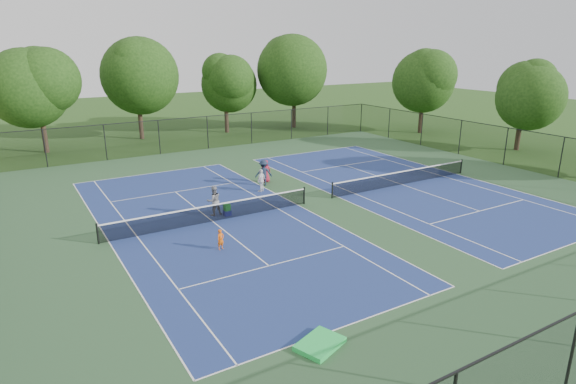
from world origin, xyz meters
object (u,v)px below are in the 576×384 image
bystander_a (261,180)px  bystander_b (264,173)px  tree_back_a (37,84)px  tree_back_c (225,81)px  instructor (214,201)px  tree_back_d (294,67)px  ball_hopper (227,207)px  tree_side_e (424,78)px  child_player (221,239)px  ball_crate (227,213)px  tree_back_b (136,73)px  bystander_c (266,171)px  tree_side_f (524,92)px

bystander_a → bystander_b: bystander_b is taller
tree_back_a → tree_back_c: tree_back_a is taller
instructor → bystander_b: 6.50m
tree_back_d → ball_hopper: bearing=-128.8°
tree_back_c → bystander_a: tree_back_c is taller
tree_side_e → bystander_b: bearing=-159.2°
bystander_a → tree_back_c: bearing=-139.3°
child_player → ball_hopper: bearing=48.9°
tree_back_d → ball_hopper: 30.82m
ball_crate → tree_side_e: bearing=25.0°
tree_back_b → tree_side_e: bearing=-24.0°
tree_back_a → ball_crate: 25.23m
bystander_a → bystander_c: (1.31, 1.84, 0.03)m
tree_back_d → instructor: size_ratio=6.03×
tree_side_f → bystander_b: 25.70m
bystander_a → instructor: bearing=0.0°
tree_back_a → tree_side_f: bearing=-29.6°
tree_back_a → tree_side_f: 42.55m
bystander_a → bystander_c: size_ratio=0.96×
instructor → tree_back_c: bearing=-113.9°
tree_back_c → bystander_b: 21.66m
bystander_a → tree_side_f: bearing=147.6°
tree_back_d → tree_side_e: (10.00, -10.00, -1.02)m
child_player → bystander_b: size_ratio=0.56×
child_player → instructor: instructor is taller
tree_side_f → bystander_b: (-25.27, 1.78, -4.36)m
tree_back_a → tree_back_d: bearing=0.0°
tree_back_a → ball_crate: tree_back_a is taller
tree_back_c → child_player: (-13.09, -28.65, -4.98)m
ball_hopper → tree_back_d: bearing=51.2°
ball_crate → tree_side_f: bearing=4.8°
tree_back_a → tree_back_c: (18.00, 1.00, -0.56)m
tree_back_b → bystander_c: (3.24, -20.55, -5.80)m
tree_back_c → tree_back_a: bearing=-176.8°
ball_crate → bystander_a: bearing=38.9°
tree_back_b → child_player: 30.54m
bystander_a → bystander_b: size_ratio=0.85×
tree_back_a → tree_side_f: size_ratio=1.13×
ball_hopper → bystander_c: bearing=43.8°
tree_side_e → bystander_c: tree_side_e is taller
tree_back_a → instructor: 24.51m
tree_back_a → ball_hopper: bearing=-73.2°
tree_back_c → ball_hopper: (-10.91, -24.49, -4.99)m
tree_back_c → instructor: bearing=-115.6°
tree_side_e → tree_side_f: (1.00, -11.00, -0.56)m
bystander_c → ball_hopper: bystander_c is taller
ball_crate → ball_hopper: 0.34m
tree_back_d → bystander_c: tree_back_d is taller
bystander_a → ball_hopper: bystander_a is taller
tree_side_e → bystander_a: 27.60m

